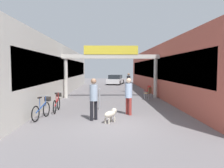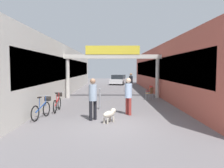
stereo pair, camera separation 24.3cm
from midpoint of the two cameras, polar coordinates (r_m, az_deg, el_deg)
The scene contains 14 objects.
ground_plane at distance 8.60m, azimuth 0.93°, elevation -10.78°, with size 80.00×80.00×0.00m, color slate.
storefront_left at distance 19.93m, azimuth -14.54°, elevation 3.36°, with size 3.00×26.00×4.00m.
storefront_right at distance 20.01m, azimuth 15.06°, elevation 3.35°, with size 3.00×26.00×4.00m.
arcade_sign_gateway at distance 16.23m, azimuth 0.39°, elevation 5.87°, with size 7.40×0.47×3.87m.
pedestrian_with_dog at distance 9.30m, azimuth -4.48°, elevation -3.18°, with size 0.48×0.48×1.79m.
pedestrian_companion at distance 10.37m, azimuth 4.81°, elevation -2.55°, with size 0.47×0.47×1.76m.
pedestrian_carrying_crate at distance 20.35m, azimuth 5.10°, elevation 0.73°, with size 0.35×0.38×1.77m.
dog_on_leash at distance 9.00m, azimuth -0.00°, elevation -7.83°, with size 0.65×0.76×0.55m.
bicycle_blue_nearest at distance 10.18m, azimuth -17.29°, elevation -6.12°, with size 0.47×1.67×0.98m.
bicycle_red_second at distance 11.65m, azimuth -13.64°, elevation -4.76°, with size 0.46×1.69×0.98m.
bollard_post_metal at distance 11.85m, azimuth -2.78°, elevation -3.86°, with size 0.10×0.10×1.12m.
cafe_chair_wood_nearer at distance 15.46m, azimuth 10.21°, elevation -2.16°, with size 0.56×0.56×0.89m.
cafe_chair_red_farther at distance 17.01m, azimuth 10.08°, elevation -1.60°, with size 0.52×0.52×0.89m.
parked_car_white at distance 30.22m, azimuth 1.81°, elevation 1.12°, with size 2.62×4.30×1.33m.
Camera 2 is at (-0.04, -8.31, 2.21)m, focal length 35.00 mm.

